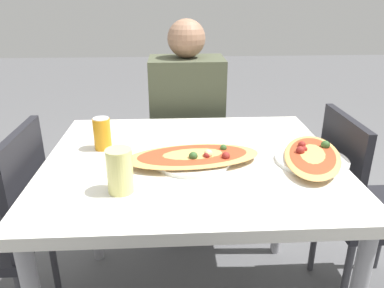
# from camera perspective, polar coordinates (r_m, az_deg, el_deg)

# --- Properties ---
(dining_table) EXTENTS (1.07, 0.92, 0.76)m
(dining_table) POSITION_cam_1_polar(r_m,az_deg,el_deg) (1.41, 0.02, -5.05)
(dining_table) COLOR silver
(dining_table) RESTS_ON ground_plane
(chair_far_seated) EXTENTS (0.40, 0.40, 0.88)m
(chair_far_seated) POSITION_cam_1_polar(r_m,az_deg,el_deg) (2.21, -0.87, 0.25)
(chair_far_seated) COLOR black
(chair_far_seated) RESTS_ON ground_plane
(chair_side_left) EXTENTS (0.40, 0.40, 0.88)m
(chair_side_left) POSITION_cam_1_polar(r_m,az_deg,el_deg) (1.63, -26.89, -11.02)
(chair_side_left) COLOR black
(chair_side_left) RESTS_ON ground_plane
(chair_side_right) EXTENTS (0.40, 0.40, 0.88)m
(chair_side_right) POSITION_cam_1_polar(r_m,az_deg,el_deg) (1.76, 24.37, -7.96)
(chair_side_right) COLOR black
(chair_side_right) RESTS_ON ground_plane
(person_seated) EXTENTS (0.39, 0.29, 1.21)m
(person_seated) POSITION_cam_1_polar(r_m,az_deg,el_deg) (2.03, -0.77, 4.51)
(person_seated) COLOR #2D2D38
(person_seated) RESTS_ON ground_plane
(pizza_main) EXTENTS (0.50, 0.27, 0.06)m
(pizza_main) POSITION_cam_1_polar(r_m,az_deg,el_deg) (1.33, 0.10, -2.01)
(pizza_main) COLOR white
(pizza_main) RESTS_ON dining_table
(soda_can) EXTENTS (0.07, 0.07, 0.12)m
(soda_can) POSITION_cam_1_polar(r_m,az_deg,el_deg) (1.48, -13.53, 1.55)
(soda_can) COLOR orange
(soda_can) RESTS_ON dining_table
(drink_glass) EXTENTS (0.08, 0.08, 0.14)m
(drink_glass) POSITION_cam_1_polar(r_m,az_deg,el_deg) (1.15, -10.94, -4.04)
(drink_glass) COLOR #E0DB7F
(drink_glass) RESTS_ON dining_table
(pizza_second) EXTENTS (0.31, 0.44, 0.06)m
(pizza_second) POSITION_cam_1_polar(r_m,az_deg,el_deg) (1.41, 17.82, -1.85)
(pizza_second) COLOR white
(pizza_second) RESTS_ON dining_table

